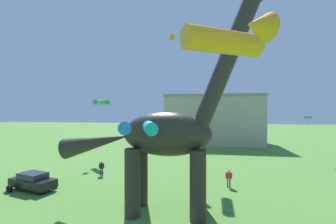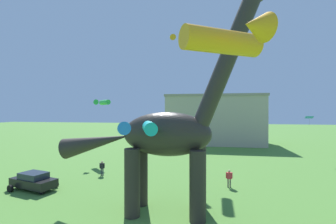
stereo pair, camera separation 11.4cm
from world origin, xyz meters
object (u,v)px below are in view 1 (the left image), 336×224
person_near_flyer (229,177)px  kite_high_right (102,102)px  parked_sedan_left (33,181)px  dinosaur_sculpture (166,134)px  kite_mid_left (144,128)px  person_strolling_adult (102,167)px  kite_trailing (182,37)px  kite_near_low (308,117)px  kite_near_high (230,39)px

person_near_flyer → kite_high_right: kite_high_right is taller
parked_sedan_left → kite_high_right: size_ratio=1.67×
dinosaur_sculpture → kite_mid_left: size_ratio=5.28×
person_strolling_adult → kite_trailing: 19.40m
person_strolling_adult → kite_trailing: (7.99, 7.48, 16.02)m
kite_high_right → kite_near_low: 29.64m
kite_near_high → kite_high_right: 28.45m
person_near_flyer → kite_near_low: 19.01m
parked_sedan_left → kite_mid_left: size_ratio=1.57×
parked_sedan_left → person_strolling_adult: size_ratio=2.81×
person_strolling_adult → kite_near_high: bearing=23.6°
kite_near_high → kite_mid_left: bearing=130.2°
kite_high_right → kite_trailing: size_ratio=0.93×
person_strolling_adult → person_near_flyer: (13.35, -1.63, 0.01)m
dinosaur_sculpture → parked_sedan_left: (-12.53, 2.53, -4.67)m
person_strolling_adult → kite_near_low: bearing=100.5°
person_near_flyer → kite_high_right: 21.09m
parked_sedan_left → kite_high_right: 15.46m
person_near_flyer → kite_near_high: bearing=98.6°
dinosaur_sculpture → kite_near_low: 26.16m
dinosaur_sculpture → kite_near_low: size_ratio=11.07×
kite_mid_left → kite_trailing: bearing=88.4°
kite_near_high → kite_trailing: bearing=100.3°
kite_mid_left → kite_high_right: bearing=122.1°
kite_high_right → kite_trailing: (11.80, -0.71, 8.66)m
person_strolling_adult → person_near_flyer: person_near_flyer is taller
person_near_flyer → kite_trailing: bearing=-45.9°
person_strolling_adult → kite_trailing: size_ratio=0.55×
person_strolling_adult → kite_high_right: bearing=-169.8°
kite_near_high → kite_trailing: (-4.14, 22.82, 7.35)m
kite_near_high → kite_near_low: kite_near_high is taller
kite_high_right → dinosaur_sculpture: bearing=-52.5°
person_strolling_adult → kite_mid_left: 13.42m
kite_high_right → kite_trailing: bearing=-3.4°
person_near_flyer → kite_trailing: (-5.36, 9.11, 16.01)m
kite_mid_left → kite_near_low: kite_mid_left is taller
kite_near_low → kite_near_high: bearing=-116.0°
parked_sedan_left → kite_mid_left: 13.47m
parked_sedan_left → kite_near_low: bearing=44.9°
person_strolling_adult → kite_mid_left: bearing=22.5°
kite_near_high → kite_near_low: size_ratio=2.39×
dinosaur_sculpture → kite_near_high: 9.31m
dinosaur_sculpture → person_strolling_adult: 12.43m
dinosaur_sculpture → kite_high_right: size_ratio=5.61×
kite_high_right → person_near_flyer: bearing=-29.8°
dinosaur_sculpture → parked_sedan_left: bearing=-178.2°
kite_mid_left → kite_near_low: bearing=50.6°
kite_near_high → parked_sedan_left: bearing=148.2°
kite_high_right → parked_sedan_left: bearing=-90.9°
person_near_flyer → kite_high_right: size_ratio=0.60×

